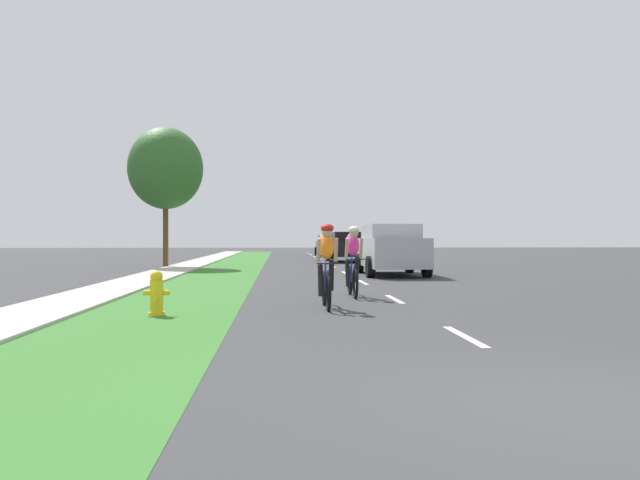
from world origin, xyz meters
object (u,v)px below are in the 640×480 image
(fire_hydrant_yellow, at_px, (156,294))
(cyclist_lead, at_px, (326,265))
(cyclist_trailing, at_px, (353,261))
(street_tree_near, at_px, (166,169))
(sedan_blue, at_px, (329,245))
(suv_silver, at_px, (391,248))
(pickup_black, at_px, (349,247))

(fire_hydrant_yellow, relative_size, cyclist_lead, 0.44)
(cyclist_lead, bearing_deg, cyclist_trailing, 71.36)
(cyclist_trailing, distance_m, street_tree_near, 16.47)
(cyclist_lead, relative_size, cyclist_trailing, 1.00)
(cyclist_lead, xyz_separation_m, street_tree_near, (-5.96, 16.85, 3.62))
(sedan_blue, height_order, street_tree_near, street_tree_near)
(fire_hydrant_yellow, xyz_separation_m, suv_silver, (6.05, 11.27, 0.58))
(pickup_black, relative_size, sedan_blue, 1.19)
(cyclist_trailing, height_order, street_tree_near, street_tree_near)
(cyclist_trailing, relative_size, pickup_black, 0.34)
(cyclist_trailing, bearing_deg, fire_hydrant_yellow, -139.95)
(fire_hydrant_yellow, height_order, cyclist_lead, cyclist_lead)
(fire_hydrant_yellow, distance_m, pickup_black, 24.30)
(cyclist_trailing, bearing_deg, suv_silver, 74.05)
(fire_hydrant_yellow, relative_size, sedan_blue, 0.18)
(pickup_black, bearing_deg, street_tree_near, -146.77)
(cyclist_lead, distance_m, pickup_black, 22.89)
(cyclist_lead, bearing_deg, pickup_black, 82.58)
(fire_hydrant_yellow, bearing_deg, suv_silver, 61.78)
(suv_silver, xyz_separation_m, sedan_blue, (-0.30, 23.70, -0.18))
(pickup_black, bearing_deg, fire_hydrant_yellow, -104.10)
(cyclist_lead, bearing_deg, street_tree_near, 109.48)
(pickup_black, height_order, sedan_blue, pickup_black)
(fire_hydrant_yellow, distance_m, suv_silver, 12.81)
(fire_hydrant_yellow, relative_size, suv_silver, 0.16)
(suv_silver, bearing_deg, street_tree_near, 144.53)
(suv_silver, bearing_deg, fire_hydrant_yellow, -118.22)
(cyclist_trailing, height_order, sedan_blue, cyclist_trailing)
(fire_hydrant_yellow, xyz_separation_m, pickup_black, (5.92, 23.57, 0.46))
(cyclist_lead, xyz_separation_m, pickup_black, (2.96, 22.70, 0.02))
(suv_silver, height_order, street_tree_near, street_tree_near)
(suv_silver, xyz_separation_m, pickup_black, (-0.13, 12.29, -0.12))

